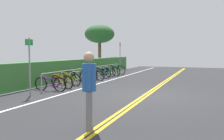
{
  "coord_description": "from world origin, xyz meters",
  "views": [
    {
      "loc": [
        -9.68,
        -2.31,
        1.77
      ],
      "look_at": [
        3.81,
        3.08,
        0.67
      ],
      "focal_mm": 38.46,
      "sensor_mm": 36.0,
      "label": 1
    }
  ],
  "objects_px": {
    "bicycle_0": "(50,84)",
    "bicycle_3": "(78,77)",
    "bicycle_2": "(69,79)",
    "bicycle_5": "(93,75)",
    "tree_mid": "(100,34)",
    "bike_rack": "(90,70)",
    "bicycle_9": "(116,70)",
    "pedestrian": "(89,85)",
    "bicycle_6": "(99,73)",
    "bicycle_4": "(85,76)",
    "sign_post_far": "(120,55)",
    "bicycle_7": "(103,72)",
    "bicycle_1": "(62,81)",
    "sign_post_near": "(30,61)",
    "bicycle_8": "(110,71)"
  },
  "relations": [
    {
      "from": "bike_rack",
      "to": "bicycle_4",
      "type": "bearing_deg",
      "value": 170.35
    },
    {
      "from": "bicycle_6",
      "to": "sign_post_far",
      "type": "distance_m",
      "value": 4.55
    },
    {
      "from": "bike_rack",
      "to": "bicycle_3",
      "type": "bearing_deg",
      "value": 177.82
    },
    {
      "from": "bike_rack",
      "to": "bicycle_2",
      "type": "height_order",
      "value": "bike_rack"
    },
    {
      "from": "sign_post_near",
      "to": "tree_mid",
      "type": "bearing_deg",
      "value": 14.12
    },
    {
      "from": "bicycle_2",
      "to": "bicycle_5",
      "type": "bearing_deg",
      "value": -1.84
    },
    {
      "from": "bicycle_5",
      "to": "tree_mid",
      "type": "bearing_deg",
      "value": 22.28
    },
    {
      "from": "sign_post_far",
      "to": "pedestrian",
      "type": "bearing_deg",
      "value": -162.88
    },
    {
      "from": "bicycle_0",
      "to": "bicycle_6",
      "type": "distance_m",
      "value": 5.65
    },
    {
      "from": "bicycle_9",
      "to": "bicycle_8",
      "type": "bearing_deg",
      "value": 174.0
    },
    {
      "from": "bicycle_1",
      "to": "bicycle_8",
      "type": "relative_size",
      "value": 0.91
    },
    {
      "from": "bicycle_7",
      "to": "bicycle_4",
      "type": "bearing_deg",
      "value": -179.08
    },
    {
      "from": "bicycle_0",
      "to": "bicycle_7",
      "type": "xyz_separation_m",
      "value": [
        6.47,
        0.21,
        0.02
      ]
    },
    {
      "from": "bicycle_4",
      "to": "sign_post_far",
      "type": "height_order",
      "value": "sign_post_far"
    },
    {
      "from": "bike_rack",
      "to": "bicycle_6",
      "type": "relative_size",
      "value": 5.31
    },
    {
      "from": "bicycle_7",
      "to": "sign_post_far",
      "type": "relative_size",
      "value": 0.66
    },
    {
      "from": "bike_rack",
      "to": "bicycle_5",
      "type": "distance_m",
      "value": 0.51
    },
    {
      "from": "bicycle_3",
      "to": "bicycle_7",
      "type": "xyz_separation_m",
      "value": [
        3.75,
        0.08,
        -0.02
      ]
    },
    {
      "from": "bicycle_4",
      "to": "bicycle_5",
      "type": "height_order",
      "value": "bicycle_4"
    },
    {
      "from": "bicycle_2",
      "to": "bicycle_7",
      "type": "bearing_deg",
      "value": 0.59
    },
    {
      "from": "bicycle_8",
      "to": "pedestrian",
      "type": "distance_m",
      "value": 12.42
    },
    {
      "from": "pedestrian",
      "to": "bicycle_0",
      "type": "bearing_deg",
      "value": 44.66
    },
    {
      "from": "bicycle_1",
      "to": "bicycle_9",
      "type": "distance_m",
      "value": 7.38
    },
    {
      "from": "bicycle_2",
      "to": "pedestrian",
      "type": "height_order",
      "value": "pedestrian"
    },
    {
      "from": "pedestrian",
      "to": "bicycle_1",
      "type": "bearing_deg",
      "value": 38.96
    },
    {
      "from": "bicycle_3",
      "to": "bicycle_1",
      "type": "bearing_deg",
      "value": -176.83
    },
    {
      "from": "bicycle_0",
      "to": "sign_post_near",
      "type": "relative_size",
      "value": 0.72
    },
    {
      "from": "bicycle_2",
      "to": "tree_mid",
      "type": "height_order",
      "value": "tree_mid"
    },
    {
      "from": "bicycle_2",
      "to": "tree_mid",
      "type": "distance_m",
      "value": 12.48
    },
    {
      "from": "bicycle_3",
      "to": "tree_mid",
      "type": "xyz_separation_m",
      "value": [
        10.67,
        3.55,
        3.19
      ]
    },
    {
      "from": "bicycle_2",
      "to": "bicycle_3",
      "type": "xyz_separation_m",
      "value": [
        0.86,
        -0.03,
        0.04
      ]
    },
    {
      "from": "bicycle_5",
      "to": "bicycle_8",
      "type": "height_order",
      "value": "bicycle_8"
    },
    {
      "from": "bicycle_1",
      "to": "bicycle_2",
      "type": "xyz_separation_m",
      "value": [
        0.89,
        0.13,
        0.01
      ]
    },
    {
      "from": "bicycle_0",
      "to": "tree_mid",
      "type": "height_order",
      "value": "tree_mid"
    },
    {
      "from": "sign_post_near",
      "to": "sign_post_far",
      "type": "distance_m",
      "value": 11.41
    },
    {
      "from": "bicycle_2",
      "to": "pedestrian",
      "type": "bearing_deg",
      "value": -144.59
    },
    {
      "from": "bike_rack",
      "to": "bicycle_7",
      "type": "distance_m",
      "value": 2.31
    },
    {
      "from": "bicycle_6",
      "to": "sign_post_far",
      "type": "xyz_separation_m",
      "value": [
        4.4,
        0.09,
        1.19
      ]
    },
    {
      "from": "sign_post_far",
      "to": "tree_mid",
      "type": "bearing_deg",
      "value": 45.74
    },
    {
      "from": "bicycle_0",
      "to": "bicycle_3",
      "type": "relative_size",
      "value": 1.01
    },
    {
      "from": "pedestrian",
      "to": "sign_post_far",
      "type": "bearing_deg",
      "value": 17.12
    },
    {
      "from": "bicycle_9",
      "to": "pedestrian",
      "type": "xyz_separation_m",
      "value": [
        -12.53,
        -4.13,
        0.66
      ]
    },
    {
      "from": "bicycle_6",
      "to": "sign_post_far",
      "type": "bearing_deg",
      "value": 1.23
    },
    {
      "from": "bike_rack",
      "to": "tree_mid",
      "type": "distance_m",
      "value": 10.31
    },
    {
      "from": "bike_rack",
      "to": "bicycle_9",
      "type": "xyz_separation_m",
      "value": [
        4.17,
        -0.07,
        -0.27
      ]
    },
    {
      "from": "bicycle_4",
      "to": "bicycle_8",
      "type": "xyz_separation_m",
      "value": [
        3.84,
        -0.07,
        0.02
      ]
    },
    {
      "from": "bicycle_8",
      "to": "sign_post_far",
      "type": "bearing_deg",
      "value": 3.5
    },
    {
      "from": "bicycle_0",
      "to": "sign_post_near",
      "type": "bearing_deg",
      "value": -178.66
    },
    {
      "from": "bicycle_0",
      "to": "tree_mid",
      "type": "distance_m",
      "value": 14.26
    },
    {
      "from": "bicycle_7",
      "to": "tree_mid",
      "type": "xyz_separation_m",
      "value": [
        6.92,
        3.47,
        3.22
      ]
    }
  ]
}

